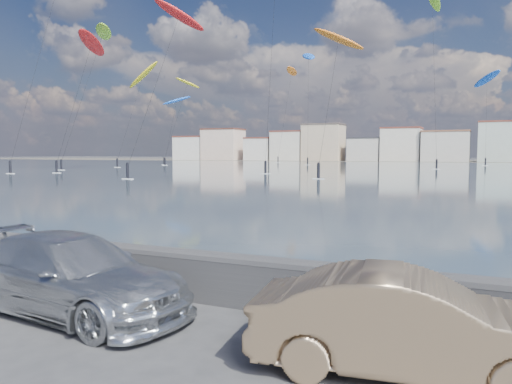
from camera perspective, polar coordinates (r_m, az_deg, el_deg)
ground at (r=8.74m, az=-17.70°, el=-16.24°), size 700.00×700.00×0.00m
bay_water at (r=97.75m, az=20.99°, el=2.38°), size 500.00×177.00×0.00m
far_shore_strip at (r=206.15m, az=22.72°, el=3.27°), size 500.00×60.00×0.00m
seawall at (r=10.64m, az=-7.91°, el=-9.05°), size 400.00×0.36×1.08m
far_buildings at (r=192.12m, az=23.05°, el=5.00°), size 240.79×13.26×14.60m
car_silver at (r=10.26m, az=-20.47°, el=-8.84°), size 5.36×2.62×1.50m
car_champagne at (r=7.39m, az=17.13°, el=-14.23°), size 4.52×2.10×1.44m
kitesurfer_0 at (r=73.52m, az=9.38°, el=16.61°), size 7.69×15.04×21.07m
kitesurfer_2 at (r=134.37m, az=-9.08°, el=10.14°), size 7.49×11.68×18.32m
kitesurfer_3 at (r=175.64m, az=4.10°, el=13.50°), size 3.75×18.60×32.59m
kitesurfer_4 at (r=102.76m, az=-17.06°, el=16.99°), size 9.83×13.63×27.11m
kitesurfer_8 at (r=143.47m, az=-7.87°, el=12.05°), size 5.89×16.43×24.23m
kitesurfer_9 at (r=90.81m, az=-18.30°, el=15.71°), size 6.00×13.77×23.20m
kitesurfer_14 at (r=123.79m, az=-12.78°, el=12.84°), size 9.68×15.54×25.14m
kitesurfer_15 at (r=72.03m, az=-8.87°, el=19.01°), size 6.65×14.95×24.07m
kitesurfer_16 at (r=143.89m, az=6.02°, el=15.07°), size 8.35×17.06×32.23m
kitesurfer_18 at (r=147.09m, az=24.89°, el=11.52°), size 7.65×17.51×25.10m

